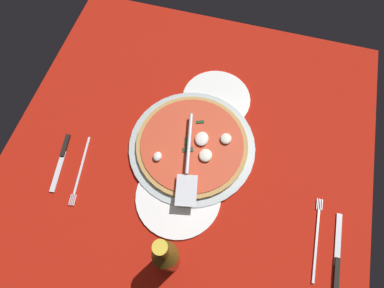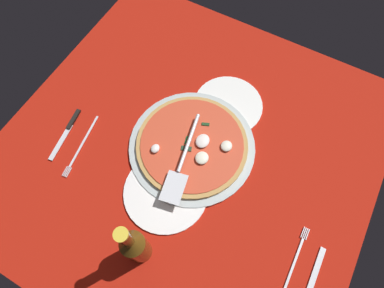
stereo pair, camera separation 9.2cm
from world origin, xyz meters
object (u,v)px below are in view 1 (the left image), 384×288
object	(u,v)px
pizza	(192,145)
place_setting_far	(71,164)
place_setting_near	(327,248)
beer_bottle	(166,257)
pizza_server	(188,163)
dinner_plate_right	(216,99)
dinner_plate_left	(178,196)

from	to	relation	value
pizza	place_setting_far	distance (cm)	34.85
place_setting_near	pizza	bearing A→B (deg)	64.31
place_setting_near	beer_bottle	bearing A→B (deg)	108.12
pizza_server	beer_bottle	size ratio (longest dim) A/B	1.04
place_setting_near	pizza_server	bearing A→B (deg)	72.38
pizza	beer_bottle	xyz separation A→B (cm)	(-31.62, -2.56, 7.90)
dinner_plate_right	beer_bottle	world-z (taller)	beer_bottle
place_setting_near	place_setting_far	world-z (taller)	same
pizza	dinner_plate_left	bearing A→B (deg)	-179.21
dinner_plate_right	pizza_server	distance (cm)	24.75
pizza_server	place_setting_far	bearing A→B (deg)	-88.65
dinner_plate_left	pizza_server	bearing A→B (deg)	-3.19
pizza_server	dinner_plate_right	bearing A→B (deg)	163.43
dinner_plate_right	pizza	bearing A→B (deg)	170.80
dinner_plate_left	pizza_server	distance (cm)	9.41
pizza	place_setting_far	world-z (taller)	pizza
dinner_plate_left	place_setting_near	size ratio (longest dim) A/B	1.05
beer_bottle	dinner_plate_left	bearing A→B (deg)	8.16
dinner_plate_right	pizza_server	bearing A→B (deg)	174.90
dinner_plate_left	pizza	distance (cm)	15.33
dinner_plate_right	place_setting_near	size ratio (longest dim) A/B	0.95
beer_bottle	place_setting_far	bearing A→B (deg)	62.97
pizza_server	place_setting_near	bearing A→B (deg)	62.24
place_setting_far	place_setting_near	bearing A→B (deg)	77.55
dinner_plate_left	pizza	xyz separation A→B (cm)	(15.25, 0.21, 1.54)
dinner_plate_right	place_setting_near	bearing A→B (deg)	-133.79
pizza_server	beer_bottle	distance (cm)	25.63
dinner_plate_right	pizza_server	size ratio (longest dim) A/B	0.78
dinner_plate_right	beer_bottle	bearing A→B (deg)	179.65
beer_bottle	pizza	bearing A→B (deg)	4.63
pizza_server	place_setting_near	world-z (taller)	pizza_server
dinner_plate_left	pizza	bearing A→B (deg)	0.79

